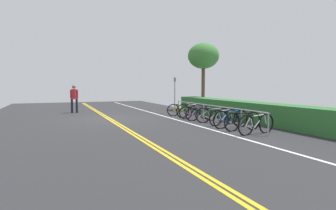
# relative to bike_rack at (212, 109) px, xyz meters

# --- Properties ---
(ground_plane) EXTENTS (30.56, 12.67, 0.05)m
(ground_plane) POSITION_rel_bike_rack_xyz_m (-3.48, -4.19, -0.65)
(ground_plane) COLOR #2B2B2D
(centre_line_yellow_inner) EXTENTS (27.50, 0.10, 0.00)m
(centre_line_yellow_inner) POSITION_rel_bike_rack_xyz_m (-3.48, -4.27, -0.62)
(centre_line_yellow_inner) COLOR gold
(centre_line_yellow_inner) RESTS_ON ground_plane
(centre_line_yellow_outer) EXTENTS (27.50, 0.10, 0.00)m
(centre_line_yellow_outer) POSITION_rel_bike_rack_xyz_m (-3.48, -4.11, -0.62)
(centre_line_yellow_outer) COLOR gold
(centre_line_yellow_outer) RESTS_ON ground_plane
(bike_lane_stripe_white) EXTENTS (27.50, 0.12, 0.00)m
(bike_lane_stripe_white) POSITION_rel_bike_rack_xyz_m (-3.48, -1.08, -0.62)
(bike_lane_stripe_white) COLOR white
(bike_lane_stripe_white) RESTS_ON ground_plane
(bike_rack) EXTENTS (7.57, 0.05, 0.83)m
(bike_rack) POSITION_rel_bike_rack_xyz_m (0.00, 0.00, 0.00)
(bike_rack) COLOR #9EA0A5
(bike_rack) RESTS_ON ground_plane
(bicycle_0) EXTENTS (0.50, 1.66, 0.73)m
(bicycle_0) POSITION_rel_bike_rack_xyz_m (-3.21, -0.06, -0.28)
(bicycle_0) COLOR black
(bicycle_0) RESTS_ON ground_plane
(bicycle_1) EXTENTS (0.46, 1.75, 0.78)m
(bicycle_1) POSITION_rel_bike_rack_xyz_m (-2.39, 0.11, -0.25)
(bicycle_1) COLOR black
(bicycle_1) RESTS_ON ground_plane
(bicycle_2) EXTENTS (0.59, 1.71, 0.71)m
(bicycle_2) POSITION_rel_bike_rack_xyz_m (-1.58, -0.00, -0.29)
(bicycle_2) COLOR black
(bicycle_2) RESTS_ON ground_plane
(bicycle_3) EXTENTS (0.54, 1.58, 0.68)m
(bicycle_3) POSITION_rel_bike_rack_xyz_m (-0.82, -0.09, -0.31)
(bicycle_3) COLOR black
(bicycle_3) RESTS_ON ground_plane
(bicycle_4) EXTENTS (0.65, 1.67, 0.75)m
(bicycle_4) POSITION_rel_bike_rack_xyz_m (-0.02, 0.12, -0.27)
(bicycle_4) COLOR black
(bicycle_4) RESTS_ON ground_plane
(bicycle_5) EXTENTS (0.52, 1.70, 0.75)m
(bicycle_5) POSITION_rel_bike_rack_xyz_m (0.86, 0.10, -0.27)
(bicycle_5) COLOR black
(bicycle_5) RESTS_ON ground_plane
(bicycle_6) EXTENTS (0.46, 1.76, 0.78)m
(bicycle_6) POSITION_rel_bike_rack_xyz_m (1.70, -0.10, -0.25)
(bicycle_6) COLOR black
(bicycle_6) RESTS_ON ground_plane
(bicycle_7) EXTENTS (0.46, 1.81, 0.78)m
(bicycle_7) POSITION_rel_bike_rack_xyz_m (2.40, -0.04, -0.26)
(bicycle_7) COLOR black
(bicycle_7) RESTS_ON ground_plane
(bicycle_8) EXTENTS (0.46, 1.79, 0.78)m
(bicycle_8) POSITION_rel_bike_rack_xyz_m (3.28, -0.12, -0.25)
(bicycle_8) COLOR black
(bicycle_8) RESTS_ON ground_plane
(pedestrian) EXTENTS (0.32, 0.48, 1.78)m
(pedestrian) POSITION_rel_bike_rack_xyz_m (-7.34, -5.64, 0.41)
(pedestrian) COLOR #1E1E2D
(pedestrian) RESTS_ON ground_plane
(sign_post_near) EXTENTS (0.36, 0.08, 2.27)m
(sign_post_near) POSITION_rel_bike_rack_xyz_m (-4.62, 0.14, 0.74)
(sign_post_near) COLOR gray
(sign_post_near) RESTS_ON ground_plane
(hedge_backdrop) EXTENTS (16.52, 1.16, 0.94)m
(hedge_backdrop) POSITION_rel_bike_rack_xyz_m (1.50, 2.16, -0.15)
(hedge_backdrop) COLOR #2D6B30
(hedge_backdrop) RESTS_ON ground_plane
(tree_near_left) EXTENTS (2.23, 2.23, 4.77)m
(tree_near_left) POSITION_rel_bike_rack_xyz_m (-6.43, 3.17, 3.18)
(tree_near_left) COLOR brown
(tree_near_left) RESTS_ON ground_plane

